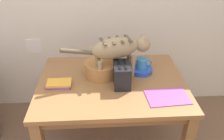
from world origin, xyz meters
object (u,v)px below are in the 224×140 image
at_px(toaster, 122,75).
at_px(dining_table, 112,91).
at_px(coffee_mug, 142,63).
at_px(book_stack, 59,84).
at_px(cat, 119,49).
at_px(magazine, 168,97).
at_px(wicker_basket, 102,68).
at_px(saucer_bowl, 141,70).

bearing_deg(toaster, dining_table, 145.81).
bearing_deg(coffee_mug, book_stack, -165.51).
bearing_deg(dining_table, toaster, -34.19).
relative_size(cat, magazine, 2.31).
height_order(book_stack, wicker_basket, wicker_basket).
bearing_deg(wicker_basket, coffee_mug, 4.21).
height_order(saucer_bowl, coffee_mug, coffee_mug).
relative_size(coffee_mug, book_stack, 0.68).
distance_m(book_stack, toaster, 0.48).
relative_size(dining_table, saucer_bowl, 6.12).
height_order(book_stack, toaster, toaster).
height_order(cat, wicker_basket, cat).
distance_m(saucer_bowl, book_stack, 0.67).
distance_m(cat, wicker_basket, 0.23).
bearing_deg(toaster, book_stack, 179.06).
bearing_deg(magazine, wicker_basket, 139.48).
bearing_deg(book_stack, dining_table, 5.92).
relative_size(magazine, toaster, 1.47).
xyz_separation_m(dining_table, coffee_mug, (0.25, 0.13, 0.17)).
bearing_deg(cat, dining_table, -53.93).
height_order(dining_table, saucer_bowl, saucer_bowl).
bearing_deg(saucer_bowl, toaster, -135.09).
bearing_deg(magazine, cat, 132.04).
xyz_separation_m(dining_table, cat, (0.06, 0.07, 0.33)).
height_order(cat, magazine, cat).
bearing_deg(dining_table, saucer_bowl, 27.02).
height_order(dining_table, book_stack, book_stack).
relative_size(saucer_bowl, book_stack, 0.96).
relative_size(cat, coffee_mug, 5.16).
relative_size(cat, toaster, 3.39).
xyz_separation_m(coffee_mug, book_stack, (-0.65, -0.17, -0.06)).
relative_size(dining_table, cat, 1.67).
bearing_deg(magazine, coffee_mug, 104.99).
bearing_deg(book_stack, coffee_mug, 14.49).
bearing_deg(cat, toaster, -9.08).
distance_m(book_stack, wicker_basket, 0.36).
distance_m(cat, coffee_mug, 0.26).
bearing_deg(dining_table, coffee_mug, 26.71).
bearing_deg(cat, magazine, 30.59).
bearing_deg(wicker_basket, toaster, -45.37).
distance_m(cat, toaster, 0.20).
relative_size(dining_table, coffee_mug, 8.62).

